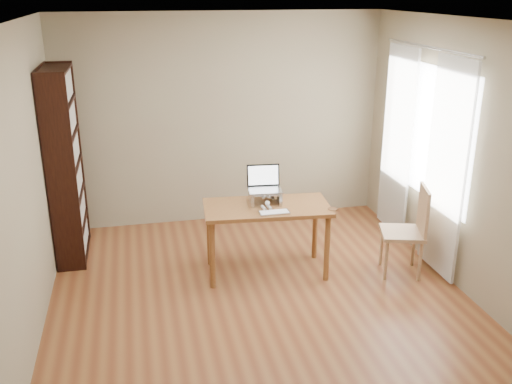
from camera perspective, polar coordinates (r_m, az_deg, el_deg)
name	(u,v)px	position (r m, az deg, el deg)	size (l,w,h in m)	color
room	(267,175)	(5.02, 1.09, 1.76)	(4.04, 4.54, 2.64)	brown
bookshelf	(65,165)	(6.48, -18.52, 2.57)	(0.30, 0.90, 2.10)	black
curtains	(420,152)	(6.43, 16.04, 3.82)	(0.03, 1.90, 2.25)	silver
desk	(267,216)	(5.87, 1.08, -2.38)	(1.33, 0.74, 0.75)	brown
laptop_stand	(265,196)	(5.87, 0.91, -0.36)	(0.32, 0.25, 0.13)	#BBBEC0
laptop	(264,184)	(5.89, 0.78, 0.85)	(0.36, 0.31, 0.24)	#BBBEC0
keyboard	(274,213)	(5.63, 1.84, -2.07)	(0.30, 0.13, 0.02)	#BBBEC0
coaster	(333,209)	(5.79, 7.69, -1.69)	(0.10, 0.10, 0.01)	#582E1E
cat	(261,196)	(5.89, 0.52, -0.42)	(0.25, 0.49, 0.16)	#4D473D
chair	(409,227)	(6.12, 15.08, -3.38)	(0.53, 0.53, 0.96)	tan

